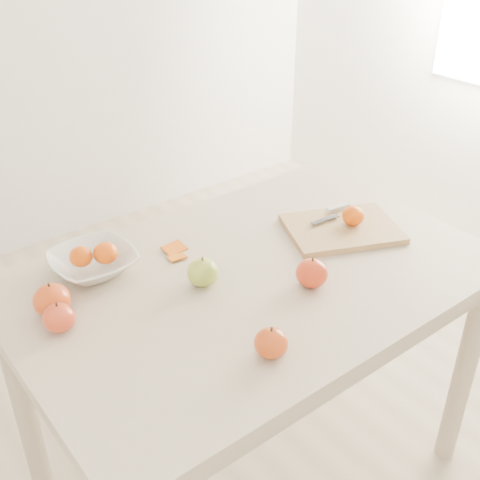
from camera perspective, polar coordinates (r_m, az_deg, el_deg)
ground at (r=2.04m, az=0.92°, el=-20.78°), size 3.50×3.50×0.00m
table at (r=1.58m, az=1.12°, el=-5.99°), size 1.20×0.80×0.75m
cutting_board at (r=1.72m, az=9.64°, el=1.05°), size 0.37×0.33×0.02m
board_tangerine at (r=1.71m, az=10.68°, el=2.28°), size 0.06×0.06×0.05m
fruit_bowl at (r=1.56m, az=-13.75°, el=-2.11°), size 0.21×0.21×0.05m
bowl_tangerine_near at (r=1.54m, az=-14.85°, el=-1.53°), size 0.06×0.06×0.05m
bowl_tangerine_far at (r=1.54m, az=-12.63°, el=-1.20°), size 0.06×0.06×0.05m
orange_peel_a at (r=1.62m, az=-6.24°, el=-0.91°), size 0.06×0.05×0.01m
orange_peel_b at (r=1.58m, az=-5.98°, el=-1.72°), size 0.05×0.04×0.01m
paring_knife at (r=1.78m, az=9.08°, el=2.85°), size 0.17×0.05×0.01m
apple_green at (r=1.46m, az=-3.54°, el=-3.08°), size 0.08×0.08×0.07m
apple_red_c at (r=1.26m, az=2.97°, el=-9.72°), size 0.07×0.07×0.06m
apple_red_b at (r=1.38m, az=-16.79°, el=-7.07°), size 0.07×0.07×0.06m
apple_red_e at (r=1.47m, az=6.82°, el=-3.14°), size 0.08×0.08×0.07m
apple_red_a at (r=1.43m, az=-17.41°, el=-5.47°), size 0.09×0.09×0.08m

